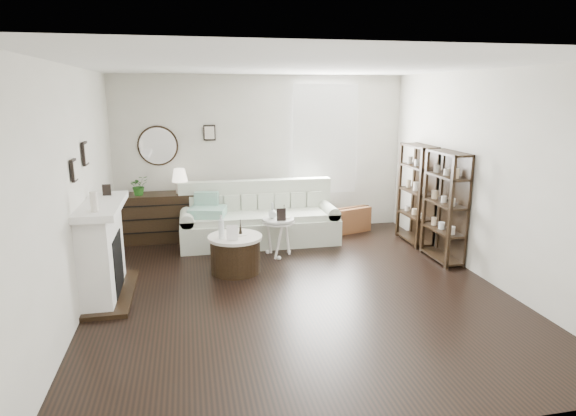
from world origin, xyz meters
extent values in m
plane|color=black|center=(0.00, 0.00, 0.00)|extent=(5.50, 5.50, 0.00)
plane|color=white|center=(0.00, 0.00, 2.70)|extent=(5.50, 5.50, 0.00)
plane|color=beige|center=(0.00, 2.75, 1.35)|extent=(5.00, 0.00, 5.00)
plane|color=beige|center=(0.00, -2.75, 1.35)|extent=(5.00, 0.00, 5.00)
plane|color=beige|center=(-2.50, 0.00, 1.35)|extent=(0.00, 5.50, 5.50)
plane|color=beige|center=(2.50, 0.00, 1.35)|extent=(0.00, 5.50, 5.50)
cube|color=white|center=(1.10, 2.73, 1.60)|extent=(1.00, 0.02, 1.80)
cube|color=white|center=(1.10, 2.67, 1.60)|extent=(1.15, 0.02, 1.90)
cylinder|color=silver|center=(-1.75, 2.72, 1.55)|extent=(0.60, 0.03, 0.60)
cube|color=black|center=(-0.90, 2.72, 1.75)|extent=(0.20, 0.03, 0.26)
cube|color=white|center=(-2.33, 0.30, 0.55)|extent=(0.34, 1.20, 1.10)
cube|color=black|center=(-2.30, 0.30, 0.40)|extent=(0.30, 0.65, 0.70)
cube|color=white|center=(-2.28, 0.30, 1.12)|extent=(0.44, 1.35, 0.08)
cube|color=black|center=(-2.25, 0.30, 0.03)|extent=(0.50, 1.40, 0.05)
cylinder|color=beige|center=(-2.28, -0.15, 1.27)|extent=(0.08, 0.08, 0.22)
cube|color=black|center=(-2.28, 0.70, 1.23)|extent=(0.10, 0.03, 0.14)
cube|color=black|center=(-2.47, -0.05, 1.60)|extent=(0.03, 0.18, 0.24)
cube|color=black|center=(-2.47, 0.60, 1.70)|extent=(0.03, 0.22, 0.28)
cube|color=black|center=(2.33, 1.55, 0.80)|extent=(0.30, 0.80, 1.60)
cylinder|color=beige|center=(2.31, 1.30, 0.52)|extent=(0.08, 0.08, 0.11)
cylinder|color=beige|center=(2.31, 1.55, 0.52)|extent=(0.08, 0.08, 0.11)
cylinder|color=beige|center=(2.31, 1.80, 0.52)|extent=(0.08, 0.08, 0.11)
cylinder|color=beige|center=(2.31, 1.30, 0.92)|extent=(0.08, 0.08, 0.11)
cylinder|color=beige|center=(2.31, 1.55, 0.92)|extent=(0.08, 0.08, 0.11)
cylinder|color=beige|center=(2.31, 1.80, 0.92)|extent=(0.08, 0.08, 0.11)
cylinder|color=beige|center=(2.31, 1.30, 1.32)|extent=(0.08, 0.08, 0.11)
cylinder|color=beige|center=(2.31, 1.55, 1.32)|extent=(0.08, 0.08, 0.11)
cylinder|color=beige|center=(2.31, 1.80, 1.32)|extent=(0.08, 0.08, 0.11)
cube|color=black|center=(2.33, 0.65, 0.80)|extent=(0.30, 0.80, 1.60)
cylinder|color=beige|center=(2.31, 0.40, 0.52)|extent=(0.08, 0.08, 0.11)
cylinder|color=beige|center=(2.31, 0.65, 0.52)|extent=(0.08, 0.08, 0.11)
cylinder|color=beige|center=(2.31, 0.90, 0.52)|extent=(0.08, 0.08, 0.11)
cylinder|color=beige|center=(2.31, 0.40, 0.92)|extent=(0.08, 0.08, 0.11)
cylinder|color=beige|center=(2.31, 0.65, 0.92)|extent=(0.08, 0.08, 0.11)
cylinder|color=beige|center=(2.31, 0.90, 0.92)|extent=(0.08, 0.08, 0.11)
cylinder|color=beige|center=(2.31, 0.40, 1.32)|extent=(0.08, 0.08, 0.11)
cylinder|color=beige|center=(2.31, 0.65, 1.32)|extent=(0.08, 0.08, 0.11)
cylinder|color=beige|center=(2.31, 0.90, 1.32)|extent=(0.08, 0.08, 0.11)
cube|color=beige|center=(-0.18, 2.00, 0.21)|extent=(2.54, 0.88, 0.41)
cube|color=beige|center=(-0.18, 1.97, 0.46)|extent=(2.20, 0.70, 0.10)
cube|color=beige|center=(-0.18, 2.34, 0.60)|extent=(2.54, 0.20, 0.78)
cube|color=beige|center=(-1.33, 2.00, 0.25)|extent=(0.21, 0.83, 0.51)
cube|color=beige|center=(0.97, 2.00, 0.25)|extent=(0.21, 0.83, 0.51)
cube|color=#2A9B76|center=(-1.01, 1.95, 0.58)|extent=(0.64, 0.57, 0.14)
cube|color=brown|center=(1.52, 2.30, 0.22)|extent=(0.69, 0.41, 0.44)
cube|color=black|center=(-1.77, 2.47, 0.40)|extent=(1.19, 0.50, 0.79)
cube|color=black|center=(-1.77, 2.21, 0.22)|extent=(1.14, 0.01, 0.02)
cube|color=black|center=(-1.77, 2.21, 0.44)|extent=(1.14, 0.01, 0.02)
cube|color=black|center=(-1.77, 2.21, 0.66)|extent=(1.14, 0.01, 0.01)
imported|color=#215719|center=(-2.07, 2.42, 0.95)|extent=(0.36, 0.34, 0.32)
cylinder|color=black|center=(-0.70, 0.78, 0.24)|extent=(0.68, 0.68, 0.47)
cylinder|color=beige|center=(-0.70, 0.78, 0.49)|extent=(0.74, 0.74, 0.04)
cylinder|color=white|center=(0.00, 1.30, 0.57)|extent=(0.47, 0.47, 0.03)
cylinder|color=white|center=(0.00, 1.30, 0.53)|extent=(0.48, 0.48, 0.02)
cylinder|color=white|center=(0.00, 1.30, 0.27)|extent=(0.04, 0.04, 0.55)
cylinder|color=silver|center=(-0.88, 0.69, 0.67)|extent=(0.07, 0.07, 0.32)
cube|color=white|center=(-0.75, 0.59, 0.61)|extent=(0.16, 0.07, 0.20)
cube|color=black|center=(0.02, 1.17, 0.67)|extent=(0.14, 0.06, 0.18)
camera|label=1|loc=(-1.27, -5.49, 2.41)|focal=30.00mm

